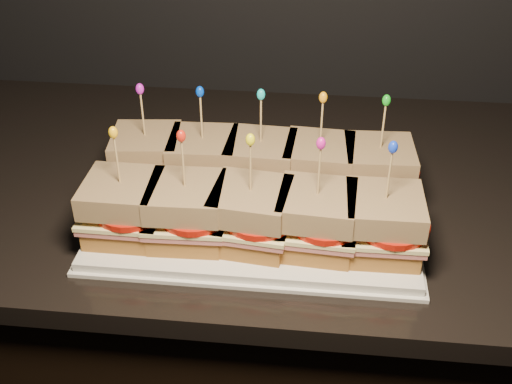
# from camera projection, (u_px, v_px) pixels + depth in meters

# --- Properties ---
(cabinet) EXTENTS (2.36, 0.64, 0.84)m
(cabinet) POSITION_uv_depth(u_px,v_px,m) (190.00, 358.00, 1.32)
(cabinet) COLOR black
(cabinet) RESTS_ON ground
(granite_slab) EXTENTS (2.40, 0.68, 0.03)m
(granite_slab) POSITION_uv_depth(u_px,v_px,m) (175.00, 180.00, 1.08)
(granite_slab) COLOR black
(granite_slab) RESTS_ON cabinet
(platter) EXTENTS (0.46, 0.28, 0.02)m
(platter) POSITION_uv_depth(u_px,v_px,m) (256.00, 218.00, 0.94)
(platter) COLOR white
(platter) RESTS_ON granite_slab
(platter_rim) EXTENTS (0.47, 0.30, 0.01)m
(platter_rim) POSITION_uv_depth(u_px,v_px,m) (256.00, 221.00, 0.95)
(platter_rim) COLOR white
(platter_rim) RESTS_ON granite_slab
(sandwich_0_bread_bot) EXTENTS (0.11, 0.11, 0.03)m
(sandwich_0_bread_bot) POSITION_uv_depth(u_px,v_px,m) (149.00, 175.00, 1.00)
(sandwich_0_bread_bot) COLOR brown
(sandwich_0_bread_bot) RESTS_ON platter
(sandwich_0_ham) EXTENTS (0.12, 0.11, 0.01)m
(sandwich_0_ham) POSITION_uv_depth(u_px,v_px,m) (148.00, 165.00, 0.99)
(sandwich_0_ham) COLOR #BC5552
(sandwich_0_ham) RESTS_ON sandwich_0_bread_bot
(sandwich_0_cheese) EXTENTS (0.12, 0.12, 0.01)m
(sandwich_0_cheese) POSITION_uv_depth(u_px,v_px,m) (148.00, 161.00, 0.99)
(sandwich_0_cheese) COLOR #FFF39C
(sandwich_0_cheese) RESTS_ON sandwich_0_ham
(sandwich_0_tomato) EXTENTS (0.10, 0.10, 0.01)m
(sandwich_0_tomato) POSITION_uv_depth(u_px,v_px,m) (154.00, 159.00, 0.98)
(sandwich_0_tomato) COLOR red
(sandwich_0_tomato) RESTS_ON sandwich_0_cheese
(sandwich_0_bread_top) EXTENTS (0.11, 0.11, 0.03)m
(sandwich_0_bread_top) POSITION_uv_depth(u_px,v_px,m) (146.00, 145.00, 0.97)
(sandwich_0_bread_top) COLOR #4E270B
(sandwich_0_bread_top) RESTS_ON sandwich_0_tomato
(sandwich_0_pick) EXTENTS (0.00, 0.00, 0.09)m
(sandwich_0_pick) POSITION_uv_depth(u_px,v_px,m) (143.00, 117.00, 0.95)
(sandwich_0_pick) COLOR tan
(sandwich_0_pick) RESTS_ON sandwich_0_bread_top
(sandwich_0_frill) EXTENTS (0.01, 0.01, 0.02)m
(sandwich_0_frill) POSITION_uv_depth(u_px,v_px,m) (140.00, 89.00, 0.92)
(sandwich_0_frill) COLOR #BD18C1
(sandwich_0_frill) RESTS_ON sandwich_0_pick
(sandwich_1_bread_bot) EXTENTS (0.10, 0.10, 0.03)m
(sandwich_1_bread_bot) POSITION_uv_depth(u_px,v_px,m) (204.00, 178.00, 0.99)
(sandwich_1_bread_bot) COLOR brown
(sandwich_1_bread_bot) RESTS_ON platter
(sandwich_1_ham) EXTENTS (0.11, 0.11, 0.01)m
(sandwich_1_ham) POSITION_uv_depth(u_px,v_px,m) (204.00, 168.00, 0.98)
(sandwich_1_ham) COLOR #BC5552
(sandwich_1_ham) RESTS_ON sandwich_1_bread_bot
(sandwich_1_cheese) EXTENTS (0.11, 0.11, 0.01)m
(sandwich_1_cheese) POSITION_uv_depth(u_px,v_px,m) (204.00, 164.00, 0.98)
(sandwich_1_cheese) COLOR #FFF39C
(sandwich_1_cheese) RESTS_ON sandwich_1_ham
(sandwich_1_tomato) EXTENTS (0.10, 0.10, 0.01)m
(sandwich_1_tomato) POSITION_uv_depth(u_px,v_px,m) (211.00, 162.00, 0.97)
(sandwich_1_tomato) COLOR red
(sandwich_1_tomato) RESTS_ON sandwich_1_cheese
(sandwich_1_bread_top) EXTENTS (0.10, 0.10, 0.03)m
(sandwich_1_bread_top) POSITION_uv_depth(u_px,v_px,m) (203.00, 148.00, 0.96)
(sandwich_1_bread_top) COLOR #4E270B
(sandwich_1_bread_top) RESTS_ON sandwich_1_tomato
(sandwich_1_pick) EXTENTS (0.00, 0.00, 0.09)m
(sandwich_1_pick) POSITION_uv_depth(u_px,v_px,m) (201.00, 120.00, 0.94)
(sandwich_1_pick) COLOR tan
(sandwich_1_pick) RESTS_ON sandwich_1_bread_top
(sandwich_1_frill) EXTENTS (0.01, 0.01, 0.02)m
(sandwich_1_frill) POSITION_uv_depth(u_px,v_px,m) (200.00, 92.00, 0.91)
(sandwich_1_frill) COLOR #033BD3
(sandwich_1_frill) RESTS_ON sandwich_1_pick
(sandwich_2_bread_bot) EXTENTS (0.10, 0.10, 0.03)m
(sandwich_2_bread_bot) POSITION_uv_depth(u_px,v_px,m) (261.00, 181.00, 0.99)
(sandwich_2_bread_bot) COLOR brown
(sandwich_2_bread_bot) RESTS_ON platter
(sandwich_2_ham) EXTENTS (0.11, 0.11, 0.01)m
(sandwich_2_ham) POSITION_uv_depth(u_px,v_px,m) (261.00, 171.00, 0.98)
(sandwich_2_ham) COLOR #BC5552
(sandwich_2_ham) RESTS_ON sandwich_2_bread_bot
(sandwich_2_cheese) EXTENTS (0.11, 0.11, 0.01)m
(sandwich_2_cheese) POSITION_uv_depth(u_px,v_px,m) (261.00, 167.00, 0.97)
(sandwich_2_cheese) COLOR #FFF39C
(sandwich_2_cheese) RESTS_ON sandwich_2_ham
(sandwich_2_tomato) EXTENTS (0.10, 0.10, 0.01)m
(sandwich_2_tomato) POSITION_uv_depth(u_px,v_px,m) (268.00, 166.00, 0.96)
(sandwich_2_tomato) COLOR red
(sandwich_2_tomato) RESTS_ON sandwich_2_cheese
(sandwich_2_bread_top) EXTENTS (0.10, 0.10, 0.03)m
(sandwich_2_bread_top) POSITION_uv_depth(u_px,v_px,m) (261.00, 151.00, 0.96)
(sandwich_2_bread_top) COLOR #4E270B
(sandwich_2_bread_top) RESTS_ON sandwich_2_tomato
(sandwich_2_pick) EXTENTS (0.00, 0.00, 0.09)m
(sandwich_2_pick) POSITION_uv_depth(u_px,v_px,m) (261.00, 123.00, 0.93)
(sandwich_2_pick) COLOR tan
(sandwich_2_pick) RESTS_ON sandwich_2_bread_top
(sandwich_2_frill) EXTENTS (0.01, 0.01, 0.02)m
(sandwich_2_frill) POSITION_uv_depth(u_px,v_px,m) (261.00, 94.00, 0.91)
(sandwich_2_frill) COLOR #12C1C3
(sandwich_2_frill) RESTS_ON sandwich_2_pick
(sandwich_3_bread_bot) EXTENTS (0.10, 0.10, 0.03)m
(sandwich_3_bread_bot) POSITION_uv_depth(u_px,v_px,m) (318.00, 184.00, 0.98)
(sandwich_3_bread_bot) COLOR brown
(sandwich_3_bread_bot) RESTS_ON platter
(sandwich_3_ham) EXTENTS (0.11, 0.11, 0.01)m
(sandwich_3_ham) POSITION_uv_depth(u_px,v_px,m) (318.00, 175.00, 0.97)
(sandwich_3_ham) COLOR #BC5552
(sandwich_3_ham) RESTS_ON sandwich_3_bread_bot
(sandwich_3_cheese) EXTENTS (0.12, 0.11, 0.01)m
(sandwich_3_cheese) POSITION_uv_depth(u_px,v_px,m) (318.00, 171.00, 0.97)
(sandwich_3_cheese) COLOR #FFF39C
(sandwich_3_cheese) RESTS_ON sandwich_3_ham
(sandwich_3_tomato) EXTENTS (0.10, 0.10, 0.01)m
(sandwich_3_tomato) POSITION_uv_depth(u_px,v_px,m) (327.00, 169.00, 0.95)
(sandwich_3_tomato) COLOR red
(sandwich_3_tomato) RESTS_ON sandwich_3_cheese
(sandwich_3_bread_top) EXTENTS (0.11, 0.11, 0.03)m
(sandwich_3_bread_top) POSITION_uv_depth(u_px,v_px,m) (320.00, 154.00, 0.95)
(sandwich_3_bread_top) COLOR #4E270B
(sandwich_3_bread_top) RESTS_ON sandwich_3_tomato
(sandwich_3_pick) EXTENTS (0.00, 0.00, 0.09)m
(sandwich_3_pick) POSITION_uv_depth(u_px,v_px,m) (321.00, 126.00, 0.92)
(sandwich_3_pick) COLOR tan
(sandwich_3_pick) RESTS_ON sandwich_3_bread_top
(sandwich_3_frill) EXTENTS (0.01, 0.01, 0.02)m
(sandwich_3_frill) POSITION_uv_depth(u_px,v_px,m) (323.00, 97.00, 0.90)
(sandwich_3_frill) COLOR orange
(sandwich_3_frill) RESTS_ON sandwich_3_pick
(sandwich_4_bread_bot) EXTENTS (0.10, 0.10, 0.03)m
(sandwich_4_bread_bot) POSITION_uv_depth(u_px,v_px,m) (376.00, 188.00, 0.97)
(sandwich_4_bread_bot) COLOR brown
(sandwich_4_bread_bot) RESTS_ON platter
(sandwich_4_ham) EXTENTS (0.11, 0.11, 0.01)m
(sandwich_4_ham) POSITION_uv_depth(u_px,v_px,m) (377.00, 178.00, 0.96)
(sandwich_4_ham) COLOR #BC5552
(sandwich_4_ham) RESTS_ON sandwich_4_bread_bot
(sandwich_4_cheese) EXTENTS (0.11, 0.11, 0.01)m
(sandwich_4_cheese) POSITION_uv_depth(u_px,v_px,m) (377.00, 174.00, 0.96)
(sandwich_4_cheese) COLOR #FFF39C
(sandwich_4_cheese) RESTS_ON sandwich_4_ham
(sandwich_4_tomato) EXTENTS (0.10, 0.10, 0.01)m
(sandwich_4_tomato) POSITION_uv_depth(u_px,v_px,m) (386.00, 172.00, 0.95)
(sandwich_4_tomato) COLOR red
(sandwich_4_tomato) RESTS_ON sandwich_4_cheese
(sandwich_4_bread_top) EXTENTS (0.10, 0.10, 0.03)m
(sandwich_4_bread_top) POSITION_uv_depth(u_px,v_px,m) (379.00, 157.00, 0.94)
(sandwich_4_bread_top) COLOR #4E270B
(sandwich_4_bread_top) RESTS_ON sandwich_4_tomato
(sandwich_4_pick) EXTENTS (0.00, 0.00, 0.09)m
(sandwich_4_pick) POSITION_uv_depth(u_px,v_px,m) (383.00, 129.00, 0.92)
(sandwich_4_pick) COLOR tan
(sandwich_4_pick) RESTS_ON sandwich_4_bread_top
(sandwich_4_frill) EXTENTS (0.01, 0.01, 0.02)m
(sandwich_4_frill) POSITION_uv_depth(u_px,v_px,m) (386.00, 100.00, 0.89)
(sandwich_4_frill) COLOR green
(sandwich_4_frill) RESTS_ON sandwich_4_pick
(sandwich_5_bread_bot) EXTENTS (0.10, 0.10, 0.03)m
(sandwich_5_bread_bot) POSITION_uv_depth(u_px,v_px,m) (126.00, 225.00, 0.89)
(sandwich_5_bread_bot) COLOR brown
(sandwich_5_bread_bot) RESTS_ON platter
(sandwich_5_ham) EXTENTS (0.11, 0.10, 0.01)m
(sandwich_5_ham) POSITION_uv_depth(u_px,v_px,m) (125.00, 214.00, 0.88)
(sandwich_5_ham) COLOR #BC5552
(sandwich_5_ham) RESTS_ON sandwich_5_bread_bot
(sandwich_5_cheese) EXTENTS (0.11, 0.11, 0.01)m
(sandwich_5_cheese) POSITION_uv_depth(u_px,v_px,m) (124.00, 210.00, 0.88)
(sandwich_5_cheese) COLOR #FFF39C
(sandwich_5_cheese) RESTS_ON sandwich_5_ham
(sandwich_5_tomato) EXTENTS (0.10, 0.10, 0.01)m
(sandwich_5_tomato) POSITION_uv_depth(u_px,v_px,m) (131.00, 209.00, 0.87)
(sandwich_5_tomato) COLOR red
(sandwich_5_tomato) RESTS_ON sandwich_5_cheese
(sandwich_5_bread_top) EXTENTS (0.10, 0.10, 0.03)m
(sandwich_5_bread_top) POSITION_uv_depth(u_px,v_px,m) (122.00, 193.00, 0.86)
(sandwich_5_bread_top) COLOR #4E270B
(sandwich_5_bread_top) RESTS_ON sandwich_5_tomato
(sandwich_5_pick) EXTENTS (0.00, 0.00, 0.09)m
(sandwich_5_pick) POSITION_uv_depth(u_px,v_px,m) (117.00, 163.00, 0.84)
(sandwich_5_pick) COLOR tan
(sandwich_5_pick) RESTS_ON sandwich_5_bread_top
(sandwich_5_frill) EXTENTS (0.01, 0.01, 0.02)m
(sandwich_5_frill) POSITION_uv_depth(u_px,v_px,m) (113.00, 132.00, 0.81)
(sandwich_5_frill) COLOR #F0AD12
(sandwich_5_frill) RESTS_ON sandwich_5_pick
(sandwich_6_bread_bot) EXTENTS (0.10, 0.10, 0.03)m
(sandwich_6_bread_bot) POSITION_uv_depth(u_px,v_px,m) (188.00, 229.00, 0.89)
(sandwich_6_bread_bot) COLOR brown
(sandwich_6_bread_bot) RESTS_ON platter
(sandwich_6_ham) EXTENTS (0.11, 0.11, 0.01)m
(sandwich_6_ham) POSITION_uv_depth(u_px,v_px,m) (187.00, 218.00, 0.88)
(sandwich_6_ham) COLOR #BC5552
(sandwich_6_ham) RESTS_ON sandwich_6_bread_bot
(sandwich_6_cheese) EXTENTS (0.11, 0.11, 0.01)m
(sandwich_6_cheese) POSITION_uv_depth(u_px,v_px,m) (187.00, 214.00, 0.87)
(sandwich_6_cheese) COLOR #FFF39C
(sandwich_6_cheese) RESTS_ON sandwich_6_ham
(sandwich_6_tomato) EXTENTS (0.10, 0.10, 0.01)m
(sandwich_6_tomato) POSITION_uv_depth(u_px,v_px,m) (194.00, 213.00, 0.86)
(sandwich_6_tomato) COLOR red
(sandwich_6_tomato) RESTS_ON sandwich_6_cheese
(sandwich_6_bread_top) EXTENTS (0.10, 0.10, 0.03)m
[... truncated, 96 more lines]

